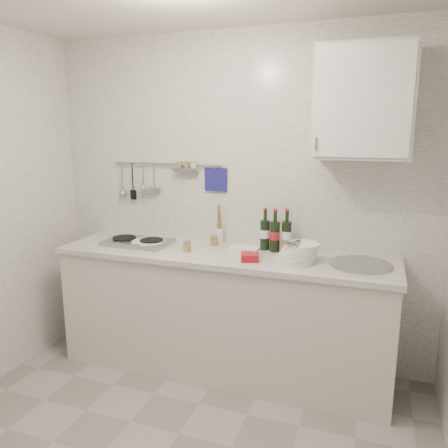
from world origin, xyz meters
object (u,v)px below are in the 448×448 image
(wall_cabinet, at_px, (363,103))
(wine_bottles, at_px, (275,230))
(utensil_crock, at_px, (219,234))
(plate_stack_sink, at_px, (298,253))
(plate_stack_hob, at_px, (147,243))

(wall_cabinet, distance_m, wine_bottles, 1.04)
(wine_bottles, xyz_separation_m, utensil_crock, (-0.47, 0.09, -0.08))
(wall_cabinet, relative_size, plate_stack_sink, 2.36)
(wine_bottles, bearing_deg, plate_stack_sink, -46.24)
(wall_cabinet, bearing_deg, plate_stack_sink, -153.62)
(plate_stack_sink, bearing_deg, wall_cabinet, 26.38)
(plate_stack_hob, xyz_separation_m, plate_stack_sink, (1.16, -0.04, 0.04))
(wine_bottles, height_order, utensil_crock, wine_bottles)
(plate_stack_sink, relative_size, utensil_crock, 0.98)
(wall_cabinet, xyz_separation_m, plate_stack_hob, (-1.51, -0.14, -1.01))
(plate_stack_hob, distance_m, plate_stack_sink, 1.16)
(wall_cabinet, distance_m, plate_stack_hob, 1.82)
(wall_cabinet, distance_m, plate_stack_sink, 1.04)
(plate_stack_sink, bearing_deg, utensil_crock, 155.84)
(wall_cabinet, relative_size, wine_bottles, 2.26)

